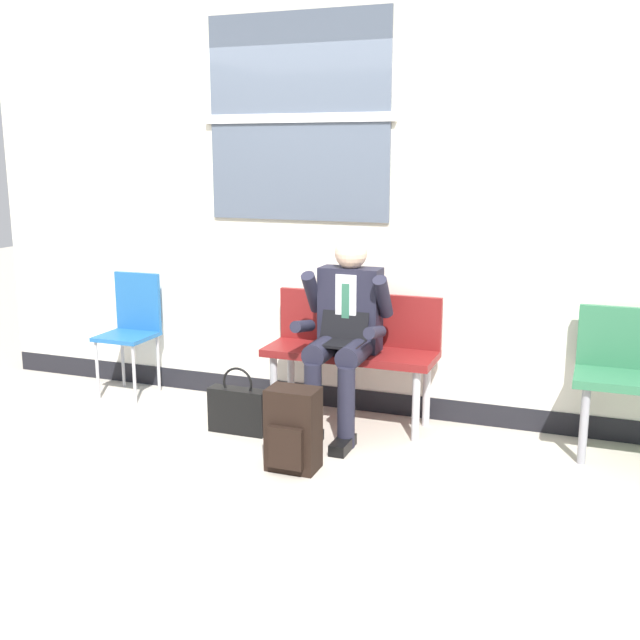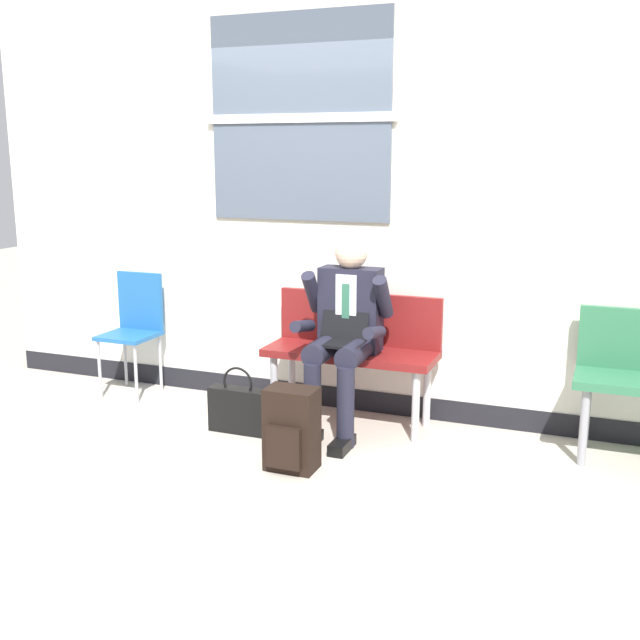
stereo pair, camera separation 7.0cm
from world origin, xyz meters
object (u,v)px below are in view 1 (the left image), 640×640
object	(u,v)px
person_seated	(344,329)
backpack	(293,430)
folding_chair	(132,322)
handbag	(238,409)
bench_with_person	(353,344)

from	to	relation	value
person_seated	backpack	xyz separation A→B (m)	(-0.07, -0.70, -0.45)
person_seated	folding_chair	size ratio (longest dim) A/B	1.39
backpack	handbag	distance (m)	0.71
person_seated	bench_with_person	bearing A→B (deg)	90.00
backpack	handbag	world-z (taller)	backpack
handbag	folding_chair	distance (m)	1.29
bench_with_person	backpack	bearing A→B (deg)	-94.33
person_seated	backpack	bearing A→B (deg)	-95.52
backpack	folding_chair	size ratio (longest dim) A/B	0.53
backpack	person_seated	bearing A→B (deg)	84.48
person_seated	handbag	distance (m)	0.87
backpack	folding_chair	distance (m)	1.95
backpack	folding_chair	xyz separation A→B (m)	(-1.69, 0.92, 0.31)
handbag	bench_with_person	bearing A→B (deg)	36.92
person_seated	folding_chair	world-z (taller)	person_seated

